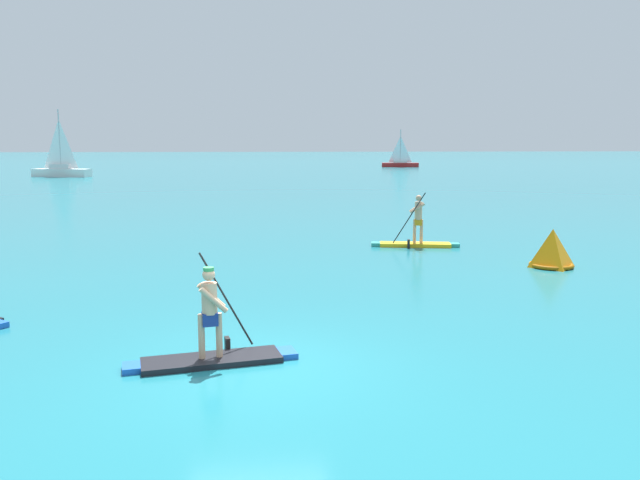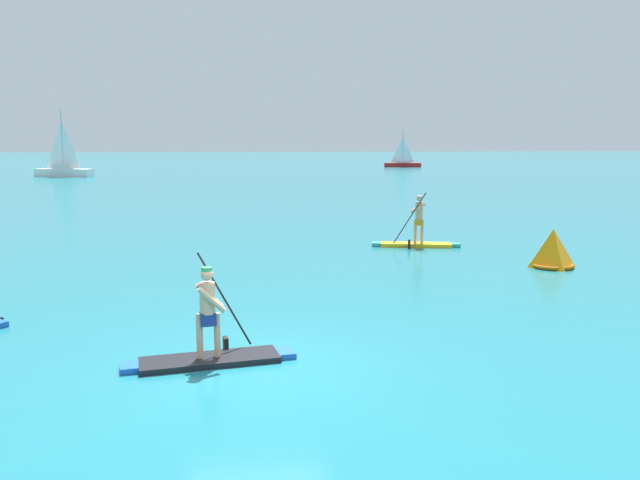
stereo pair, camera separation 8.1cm
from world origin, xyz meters
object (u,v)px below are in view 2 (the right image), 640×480
at_px(race_marker_buoy, 552,250).
at_px(sailboat_left_horizon, 64,169).
at_px(sailboat_right_horizon, 403,163).
at_px(paddleboarder_far_right, 416,236).
at_px(paddleboarder_mid_center, 210,343).

height_order(race_marker_buoy, sailboat_left_horizon, sailboat_left_horizon).
bearing_deg(sailboat_left_horizon, sailboat_right_horizon, -136.59).
bearing_deg(paddleboarder_far_right, sailboat_left_horizon, -51.69).
height_order(paddleboarder_far_right, race_marker_buoy, paddleboarder_far_right).
relative_size(paddleboarder_far_right, sailboat_left_horizon, 0.45).
height_order(paddleboarder_far_right, sailboat_left_horizon, sailboat_left_horizon).
bearing_deg(sailboat_left_horizon, paddleboarder_mid_center, 123.77).
distance_m(paddleboarder_far_right, race_marker_buoy, 5.16).
distance_m(paddleboarder_mid_center, sailboat_left_horizon, 63.04).
bearing_deg(paddleboarder_far_right, sailboat_right_horizon, -92.38).
relative_size(race_marker_buoy, sailboat_right_horizon, 0.24).
xyz_separation_m(paddleboarder_mid_center, race_marker_buoy, (9.44, 7.57, 0.16)).
relative_size(race_marker_buoy, sailboat_left_horizon, 0.18).
xyz_separation_m(paddleboarder_far_right, race_marker_buoy, (3.16, -4.07, 0.14)).
distance_m(sailboat_left_horizon, sailboat_right_horizon, 46.85).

